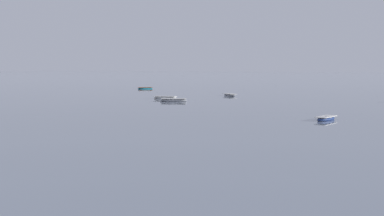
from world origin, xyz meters
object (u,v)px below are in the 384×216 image
(rowboat_moored_6, at_px, (165,98))
(rowboat_moored_1, at_px, (230,95))
(rowboat_moored_4, at_px, (174,100))
(rowboat_moored_5, at_px, (145,88))
(rowboat_moored_0, at_px, (326,119))

(rowboat_moored_6, bearing_deg, rowboat_moored_1, 55.97)
(rowboat_moored_4, xyz_separation_m, rowboat_moored_6, (-4.63, 4.12, -0.01))
(rowboat_moored_1, relative_size, rowboat_moored_6, 0.92)
(rowboat_moored_4, height_order, rowboat_moored_6, rowboat_moored_4)
(rowboat_moored_1, height_order, rowboat_moored_5, rowboat_moored_1)
(rowboat_moored_0, bearing_deg, rowboat_moored_4, 63.91)
(rowboat_moored_5, bearing_deg, rowboat_moored_1, 99.61)
(rowboat_moored_1, height_order, rowboat_moored_6, rowboat_moored_6)
(rowboat_moored_4, bearing_deg, rowboat_moored_5, -76.56)
(rowboat_moored_1, xyz_separation_m, rowboat_moored_6, (-3.80, -12.42, 0.01))
(rowboat_moored_1, distance_m, rowboat_moored_4, 16.57)
(rowboat_moored_4, bearing_deg, rowboat_moored_0, 122.53)
(rowboat_moored_0, bearing_deg, rowboat_moored_6, 61.27)
(rowboat_moored_4, bearing_deg, rowboat_moored_1, -118.58)
(rowboat_moored_0, xyz_separation_m, rowboat_moored_5, (-56.73, 42.84, 0.00))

